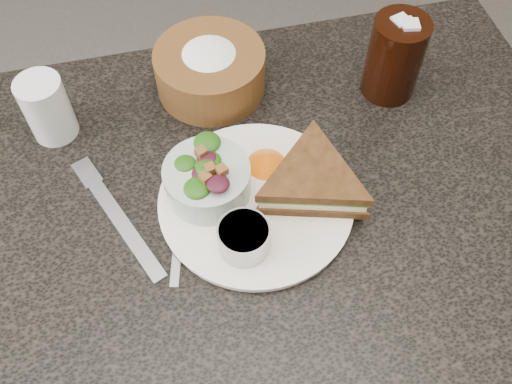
{
  "coord_description": "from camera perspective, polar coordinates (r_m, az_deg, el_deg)",
  "views": [
    {
      "loc": [
        -0.1,
        -0.42,
        1.43
      ],
      "look_at": [
        0.0,
        0.0,
        0.78
      ],
      "focal_mm": 40.0,
      "sensor_mm": 36.0,
      "label": 1
    }
  ],
  "objects": [
    {
      "name": "sandwich",
      "position": [
        0.78,
        5.68,
        1.14
      ],
      "size": [
        0.22,
        0.22,
        0.05
      ],
      "primitive_type": null,
      "rotation": [
        0.0,
        0.0,
        -0.28
      ],
      "color": "#543119",
      "rests_on": "dinner_plate"
    },
    {
      "name": "knife",
      "position": [
        0.79,
        -7.65,
        -3.48
      ],
      "size": [
        0.05,
        0.18,
        0.0
      ],
      "primitive_type": "cube",
      "rotation": [
        0.0,
        0.0,
        -0.24
      ],
      "color": "#9B9B9B",
      "rests_on": "dining_table"
    },
    {
      "name": "cola_glass",
      "position": [
        0.91,
        13.77,
        13.19
      ],
      "size": [
        0.1,
        0.1,
        0.14
      ],
      "primitive_type": null,
      "rotation": [
        0.0,
        0.0,
        -0.26
      ],
      "color": "black",
      "rests_on": "dining_table"
    },
    {
      "name": "floor",
      "position": [
        1.49,
        -0.0,
        -16.91
      ],
      "size": [
        6.0,
        6.0,
        0.0
      ],
      "primitive_type": "plane",
      "color": "#43413F",
      "rests_on": "ground"
    },
    {
      "name": "salad_bowl",
      "position": [
        0.77,
        -4.93,
        1.57
      ],
      "size": [
        0.15,
        0.15,
        0.07
      ],
      "primitive_type": null,
      "rotation": [
        0.0,
        0.0,
        0.32
      ],
      "color": "#9BAEA5",
      "rests_on": "dinner_plate"
    },
    {
      "name": "orange_wedge",
      "position": [
        0.81,
        1.07,
        3.29
      ],
      "size": [
        0.07,
        0.07,
        0.03
      ],
      "primitive_type": "cone",
      "rotation": [
        0.0,
        0.0,
        0.14
      ],
      "color": "orange",
      "rests_on": "dinner_plate"
    },
    {
      "name": "dressing_ramekin",
      "position": [
        0.74,
        -1.23,
        -4.62
      ],
      "size": [
        0.09,
        0.09,
        0.04
      ],
      "primitive_type": "cylinder",
      "rotation": [
        0.0,
        0.0,
        0.31
      ],
      "color": "#A0A1A4",
      "rests_on": "dinner_plate"
    },
    {
      "name": "fork",
      "position": [
        0.8,
        -13.26,
        -3.08
      ],
      "size": [
        0.1,
        0.2,
        0.01
      ],
      "primitive_type": "cube",
      "rotation": [
        0.0,
        0.0,
        0.39
      ],
      "color": "#9397A2",
      "rests_on": "dining_table"
    },
    {
      "name": "water_glass",
      "position": [
        0.89,
        -20.17,
        7.87
      ],
      "size": [
        0.08,
        0.08,
        0.1
      ],
      "primitive_type": "cylinder",
      "rotation": [
        0.0,
        0.0,
        -0.3
      ],
      "color": "silver",
      "rests_on": "dining_table"
    },
    {
      "name": "dinner_plate",
      "position": [
        0.8,
        0.0,
        -0.97
      ],
      "size": [
        0.27,
        0.27,
        0.01
      ],
      "primitive_type": "cylinder",
      "color": "silver",
      "rests_on": "dining_table"
    },
    {
      "name": "dining_table",
      "position": [
        1.13,
        -0.0,
        -11.47
      ],
      "size": [
        1.0,
        0.7,
        0.75
      ],
      "primitive_type": "cube",
      "color": "black",
      "rests_on": "floor"
    },
    {
      "name": "bread_basket",
      "position": [
        0.91,
        -4.65,
        12.59
      ],
      "size": [
        0.18,
        0.18,
        0.1
      ],
      "primitive_type": null,
      "rotation": [
        0.0,
        0.0,
        0.04
      ],
      "color": "brown",
      "rests_on": "dining_table"
    }
  ]
}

